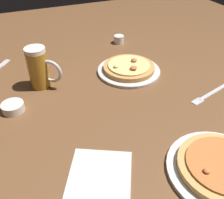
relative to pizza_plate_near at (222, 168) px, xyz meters
The scene contains 8 objects.
ground_plane 0.40m from the pizza_plate_near, 111.03° to the left, with size 2.40×2.40×0.03m, color brown.
pizza_plate_near is the anchor object (origin of this frame).
pizza_plate_far 0.55m from the pizza_plate_near, 89.23° to the left, with size 0.26×0.26×0.05m.
beer_mug_dark 0.68m from the pizza_plate_near, 120.46° to the left, with size 0.12×0.10×0.16m.
ramekin_sauce 0.84m from the pizza_plate_near, 83.80° to the left, with size 0.05×0.05×0.04m, color white.
ramekin_butter 0.66m from the pizza_plate_near, 134.50° to the left, with size 0.07×0.07×0.03m, color silver.
napkin_folded 0.31m from the pizza_plate_near, 158.53° to the left, with size 0.16×0.16×0.01m, color silver.
fork_spare 0.36m from the pizza_plate_near, 52.47° to the left, with size 0.22×0.08×0.01m.
Camera 1 is at (-0.27, -0.64, 0.54)m, focal length 40.34 mm.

